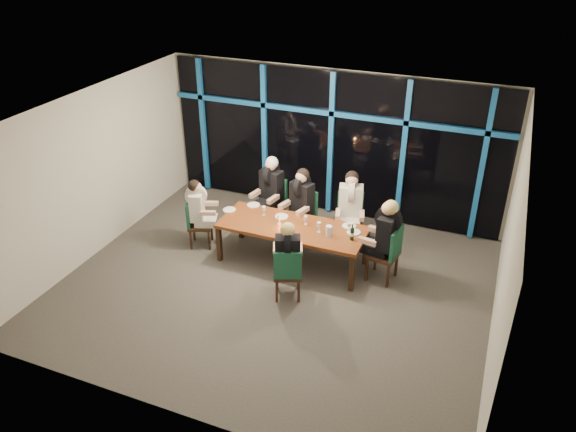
% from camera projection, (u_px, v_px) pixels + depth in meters
% --- Properties ---
extents(room, '(7.04, 7.00, 3.02)m').
position_uv_depth(room, '(273.00, 178.00, 8.59)').
color(room, '#514C48').
rests_on(room, ground).
extents(window_wall, '(6.86, 0.43, 2.94)m').
position_uv_depth(window_wall, '(332.00, 142.00, 11.20)').
color(window_wall, black).
rests_on(window_wall, ground).
extents(dining_table, '(2.60, 1.00, 0.75)m').
position_uv_depth(dining_table, '(292.00, 229.00, 9.89)').
color(dining_table, brown).
rests_on(dining_table, ground).
extents(chair_far_left, '(0.56, 0.56, 1.03)m').
position_uv_depth(chair_far_left, '(273.00, 200.00, 11.09)').
color(chair_far_left, black).
rests_on(chair_far_left, ground).
extents(chair_far_mid, '(0.59, 0.59, 1.01)m').
position_uv_depth(chair_far_mid, '(303.00, 212.00, 10.67)').
color(chair_far_mid, black).
rests_on(chair_far_mid, ground).
extents(chair_far_right, '(0.59, 0.59, 1.04)m').
position_uv_depth(chair_far_right, '(350.00, 217.00, 10.49)').
color(chair_far_right, black).
rests_on(chair_far_right, ground).
extents(chair_end_left, '(0.55, 0.55, 0.92)m').
position_uv_depth(chair_end_left, '(196.00, 221.00, 10.49)').
color(chair_end_left, black).
rests_on(chair_end_left, ground).
extents(chair_end_right, '(0.55, 0.55, 1.04)m').
position_uv_depth(chair_end_right, '(388.00, 251.00, 9.44)').
color(chair_end_right, black).
rests_on(chair_end_right, ground).
extents(chair_near_mid, '(0.58, 0.58, 0.96)m').
position_uv_depth(chair_near_mid, '(288.00, 271.00, 8.99)').
color(chair_near_mid, black).
rests_on(chair_near_mid, ground).
extents(diner_far_left, '(0.57, 0.69, 1.01)m').
position_uv_depth(diner_far_left, '(270.00, 183.00, 10.83)').
color(diner_far_left, black).
rests_on(diner_far_left, ground).
extents(diner_far_mid, '(0.59, 0.69, 0.99)m').
position_uv_depth(diner_far_mid, '(301.00, 195.00, 10.42)').
color(diner_far_mid, black).
rests_on(diner_far_mid, ground).
extents(diner_far_right, '(0.60, 0.70, 1.01)m').
position_uv_depth(diner_far_right, '(351.00, 200.00, 10.21)').
color(diner_far_right, silver).
rests_on(diner_far_right, ground).
extents(diner_end_left, '(0.63, 0.57, 0.90)m').
position_uv_depth(diner_end_left, '(198.00, 203.00, 10.31)').
color(diner_end_left, silver).
rests_on(diner_end_left, ground).
extents(diner_end_right, '(0.68, 0.56, 1.02)m').
position_uv_depth(diner_end_right, '(386.00, 229.00, 9.28)').
color(diner_end_right, black).
rests_on(diner_end_right, ground).
extents(diner_near_mid, '(0.59, 0.66, 0.94)m').
position_uv_depth(diner_near_mid, '(288.00, 248.00, 8.88)').
color(diner_near_mid, black).
rests_on(diner_near_mid, ground).
extents(plate_far_left, '(0.24, 0.24, 0.01)m').
position_uv_depth(plate_far_left, '(253.00, 205.00, 10.53)').
color(plate_far_left, white).
rests_on(plate_far_left, dining_table).
extents(plate_far_mid, '(0.24, 0.24, 0.01)m').
position_uv_depth(plate_far_mid, '(282.00, 216.00, 10.14)').
color(plate_far_mid, white).
rests_on(plate_far_mid, dining_table).
extents(plate_far_right, '(0.24, 0.24, 0.01)m').
position_uv_depth(plate_far_right, '(349.00, 226.00, 9.83)').
color(plate_far_right, white).
rests_on(plate_far_right, dining_table).
extents(plate_end_left, '(0.24, 0.24, 0.01)m').
position_uv_depth(plate_end_left, '(230.00, 210.00, 10.36)').
color(plate_end_left, white).
rests_on(plate_end_left, dining_table).
extents(plate_end_right, '(0.24, 0.24, 0.01)m').
position_uv_depth(plate_end_right, '(354.00, 232.00, 9.65)').
color(plate_end_right, white).
rests_on(plate_end_right, dining_table).
extents(plate_near_mid, '(0.24, 0.24, 0.01)m').
position_uv_depth(plate_near_mid, '(288.00, 239.00, 9.45)').
color(plate_near_mid, white).
rests_on(plate_near_mid, dining_table).
extents(wine_bottle, '(0.07, 0.07, 0.30)m').
position_uv_depth(wine_bottle, '(352.00, 234.00, 9.38)').
color(wine_bottle, black).
rests_on(wine_bottle, dining_table).
extents(water_pitcher, '(0.12, 0.11, 0.20)m').
position_uv_depth(water_pitcher, '(329.00, 231.00, 9.50)').
color(water_pitcher, silver).
rests_on(water_pitcher, dining_table).
extents(tea_light, '(0.05, 0.05, 0.03)m').
position_uv_depth(tea_light, '(283.00, 227.00, 9.77)').
color(tea_light, '#F1A248').
rests_on(tea_light, dining_table).
extents(wine_glass_a, '(0.07, 0.07, 0.19)m').
position_uv_depth(wine_glass_a, '(279.00, 217.00, 9.85)').
color(wine_glass_a, silver).
rests_on(wine_glass_a, dining_table).
extents(wine_glass_b, '(0.06, 0.06, 0.16)m').
position_uv_depth(wine_glass_b, '(306.00, 218.00, 9.85)').
color(wine_glass_b, silver).
rests_on(wine_glass_b, dining_table).
extents(wine_glass_c, '(0.07, 0.07, 0.19)m').
position_uv_depth(wine_glass_c, '(319.00, 225.00, 9.60)').
color(wine_glass_c, silver).
rests_on(wine_glass_c, dining_table).
extents(wine_glass_d, '(0.07, 0.07, 0.17)m').
position_uv_depth(wine_glass_d, '(264.00, 209.00, 10.14)').
color(wine_glass_d, silver).
rests_on(wine_glass_d, dining_table).
extents(wine_glass_e, '(0.07, 0.07, 0.17)m').
position_uv_depth(wine_glass_e, '(349.00, 225.00, 9.62)').
color(wine_glass_e, silver).
rests_on(wine_glass_e, dining_table).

